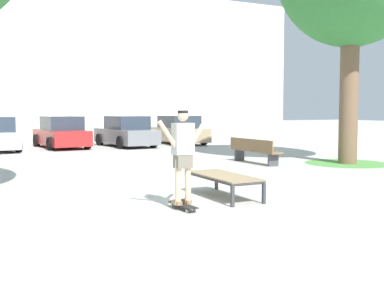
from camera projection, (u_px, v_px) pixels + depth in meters
name	position (u px, v px, depth m)	size (l,w,h in m)	color
ground_plane	(197.00, 201.00, 9.28)	(120.00, 120.00, 0.00)	#B7B5AD
building_facade	(81.00, 63.00, 34.32)	(33.11, 4.00, 10.39)	silver
skate_box	(224.00, 177.00, 9.64)	(0.78, 1.91, 0.46)	#38383D
skateboard	(183.00, 205.00, 8.48)	(0.26, 0.81, 0.09)	black
skater	(183.00, 150.00, 8.41)	(1.00, 0.30, 1.69)	beige
grass_patch_near_right	(347.00, 163.00, 15.81)	(2.79, 2.79, 0.01)	#519342
car_red	(61.00, 133.00, 22.36)	(2.22, 4.34, 1.50)	red
car_grey	(126.00, 132.00, 23.18)	(2.29, 4.37, 1.50)	slate
car_tan	(178.00, 131.00, 24.94)	(2.07, 4.28, 1.50)	tan
park_bench	(254.00, 150.00, 15.79)	(0.54, 2.42, 0.83)	brown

